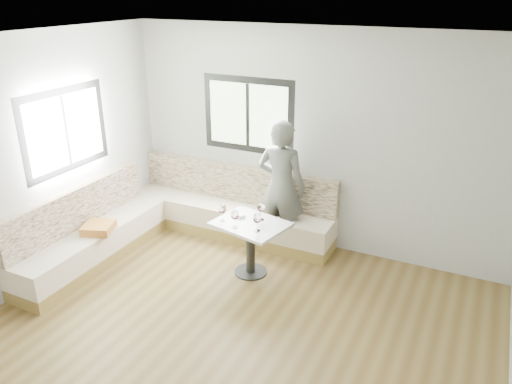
% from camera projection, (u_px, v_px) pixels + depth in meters
% --- Properties ---
extents(room, '(5.01, 5.01, 2.81)m').
position_uv_depth(room, '(207.00, 214.00, 4.26)').
color(room, brown).
rests_on(room, ground).
extents(banquette, '(2.90, 2.80, 0.95)m').
position_uv_depth(banquette, '(173.00, 222.00, 6.57)').
color(banquette, olive).
rests_on(banquette, ground).
extents(table, '(0.92, 0.79, 0.67)m').
position_uv_depth(table, '(251.00, 236.00, 5.85)').
color(table, black).
rests_on(table, ground).
extents(person, '(0.64, 0.42, 1.73)m').
position_uv_depth(person, '(281.00, 187.00, 6.29)').
color(person, '#53564F').
rests_on(person, ground).
extents(olive_ramekin, '(0.10, 0.10, 0.04)m').
position_uv_depth(olive_ramekin, '(241.00, 216.00, 5.93)').
color(olive_ramekin, white).
rests_on(olive_ramekin, table).
extents(wine_glass_a, '(0.10, 0.10, 0.22)m').
position_uv_depth(wine_glass_a, '(222.00, 209.00, 5.78)').
color(wine_glass_a, white).
rests_on(wine_glass_a, table).
extents(wine_glass_b, '(0.10, 0.10, 0.22)m').
position_uv_depth(wine_glass_b, '(235.00, 215.00, 5.63)').
color(wine_glass_b, white).
rests_on(wine_glass_b, table).
extents(wine_glass_c, '(0.10, 0.10, 0.22)m').
position_uv_depth(wine_glass_c, '(257.00, 219.00, 5.54)').
color(wine_glass_c, white).
rests_on(wine_glass_c, table).
extents(wine_glass_d, '(0.10, 0.10, 0.22)m').
position_uv_depth(wine_glass_d, '(261.00, 208.00, 5.81)').
color(wine_glass_d, white).
rests_on(wine_glass_d, table).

